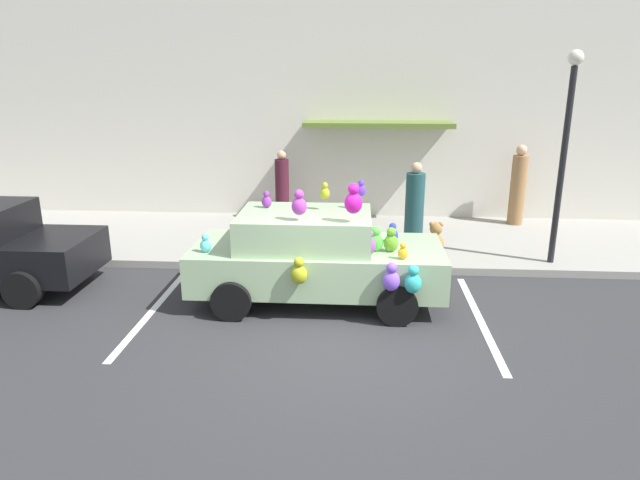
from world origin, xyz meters
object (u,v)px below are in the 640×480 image
object	(u,v)px
pedestrian_near_shopfront	(282,189)
pedestrian_by_lamp	(518,188)
plush_covered_car	(315,256)
teddy_bear_on_sidewalk	(435,239)
street_lamp_post	(566,138)
pedestrian_walking_past	(414,209)

from	to	relation	value
pedestrian_near_shopfront	pedestrian_by_lamp	xyz separation A→B (m)	(5.77, 0.18, 0.08)
plush_covered_car	teddy_bear_on_sidewalk	xyz separation A→B (m)	(2.30, 2.23, -0.33)
teddy_bear_on_sidewalk	pedestrian_by_lamp	bearing A→B (deg)	48.70
street_lamp_post	pedestrian_by_lamp	size ratio (longest dim) A/B	2.06
teddy_bear_on_sidewalk	pedestrian_near_shopfront	distance (m)	4.27
pedestrian_near_shopfront	pedestrian_walking_past	size ratio (longest dim) A/B	0.97
teddy_bear_on_sidewalk	pedestrian_near_shopfront	bearing A→B (deg)	145.20
pedestrian_by_lamp	pedestrian_near_shopfront	bearing A→B (deg)	-178.19
teddy_bear_on_sidewalk	street_lamp_post	distance (m)	3.10
pedestrian_walking_past	teddy_bear_on_sidewalk	bearing A→B (deg)	-48.23
street_lamp_post	pedestrian_walking_past	bearing A→B (deg)	163.48
pedestrian_walking_past	pedestrian_by_lamp	distance (m)	3.45
teddy_bear_on_sidewalk	pedestrian_walking_past	xyz separation A→B (m)	(-0.41, 0.46, 0.52)
teddy_bear_on_sidewalk	pedestrian_walking_past	bearing A→B (deg)	131.77
pedestrian_near_shopfront	pedestrian_by_lamp	world-z (taller)	pedestrian_by_lamp
street_lamp_post	pedestrian_by_lamp	xyz separation A→B (m)	(0.05, 2.93, -1.54)
pedestrian_near_shopfront	pedestrian_walking_past	distance (m)	3.64
teddy_bear_on_sidewalk	street_lamp_post	bearing A→B (deg)	-8.26
street_lamp_post	pedestrian_by_lamp	world-z (taller)	street_lamp_post
plush_covered_car	street_lamp_post	bearing A→B (deg)	22.76
plush_covered_car	pedestrian_near_shopfront	world-z (taller)	plush_covered_car
street_lamp_post	pedestrian_walking_past	size ratio (longest dim) A/B	2.18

